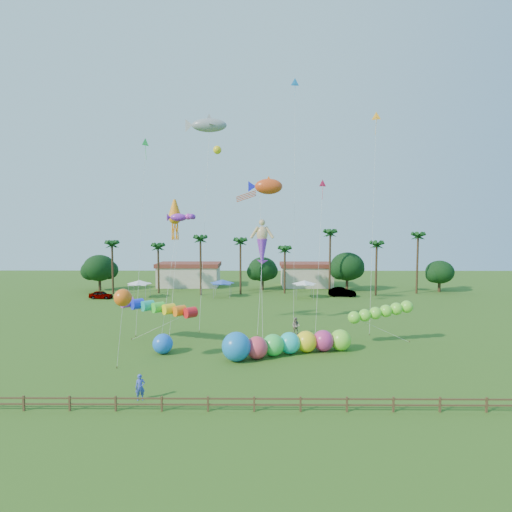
{
  "coord_description": "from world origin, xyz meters",
  "views": [
    {
      "loc": [
        0.3,
        -31.08,
        11.87
      ],
      "look_at": [
        0.0,
        10.0,
        9.0
      ],
      "focal_mm": 28.0,
      "sensor_mm": 36.0,
      "label": 1
    }
  ],
  "objects_px": {
    "spectator_a": "(140,387)",
    "caterpillar_inflatable": "(283,344)",
    "car_b": "(342,292)",
    "spectator_b": "(296,326)",
    "car_a": "(101,295)",
    "blue_ball": "(163,344)"
  },
  "relations": [
    {
      "from": "car_a",
      "to": "caterpillar_inflatable",
      "type": "distance_m",
      "value": 41.53
    },
    {
      "from": "blue_ball",
      "to": "car_b",
      "type": "bearing_deg",
      "value": 53.49
    },
    {
      "from": "car_b",
      "to": "spectator_a",
      "type": "xyz_separation_m",
      "value": [
        -22.69,
        -42.07,
        0.12
      ]
    },
    {
      "from": "spectator_a",
      "to": "caterpillar_inflatable",
      "type": "height_order",
      "value": "caterpillar_inflatable"
    },
    {
      "from": "spectator_a",
      "to": "car_a",
      "type": "bearing_deg",
      "value": 98.87
    },
    {
      "from": "car_b",
      "to": "caterpillar_inflatable",
      "type": "xyz_separation_m",
      "value": [
        -12.19,
        -32.3,
        0.32
      ]
    },
    {
      "from": "spectator_b",
      "to": "caterpillar_inflatable",
      "type": "height_order",
      "value": "caterpillar_inflatable"
    },
    {
      "from": "car_b",
      "to": "spectator_b",
      "type": "distance_m",
      "value": 26.89
    },
    {
      "from": "spectator_b",
      "to": "car_b",
      "type": "bearing_deg",
      "value": 95.35
    },
    {
      "from": "car_a",
      "to": "blue_ball",
      "type": "relative_size",
      "value": 2.04
    },
    {
      "from": "car_b",
      "to": "blue_ball",
      "type": "xyz_separation_m",
      "value": [
        -23.59,
        -31.86,
        0.17
      ]
    },
    {
      "from": "spectator_a",
      "to": "caterpillar_inflatable",
      "type": "xyz_separation_m",
      "value": [
        10.5,
        9.77,
        0.2
      ]
    },
    {
      "from": "caterpillar_inflatable",
      "to": "spectator_a",
      "type": "bearing_deg",
      "value": -155.54
    },
    {
      "from": "car_b",
      "to": "spectator_b",
      "type": "xyz_separation_m",
      "value": [
        -10.34,
        -24.83,
        0.16
      ]
    },
    {
      "from": "car_b",
      "to": "caterpillar_inflatable",
      "type": "height_order",
      "value": "caterpillar_inflatable"
    },
    {
      "from": "car_b",
      "to": "spectator_a",
      "type": "bearing_deg",
      "value": 159.31
    },
    {
      "from": "car_a",
      "to": "spectator_b",
      "type": "relative_size",
      "value": 2.06
    },
    {
      "from": "caterpillar_inflatable",
      "to": "blue_ball",
      "type": "xyz_separation_m",
      "value": [
        -11.39,
        0.43,
        -0.15
      ]
    },
    {
      "from": "spectator_a",
      "to": "caterpillar_inflatable",
      "type": "distance_m",
      "value": 14.35
    },
    {
      "from": "spectator_a",
      "to": "blue_ball",
      "type": "distance_m",
      "value": 10.24
    },
    {
      "from": "car_a",
      "to": "blue_ball",
      "type": "distance_m",
      "value": 34.2
    },
    {
      "from": "spectator_a",
      "to": "caterpillar_inflatable",
      "type": "relative_size",
      "value": 0.14
    }
  ]
}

